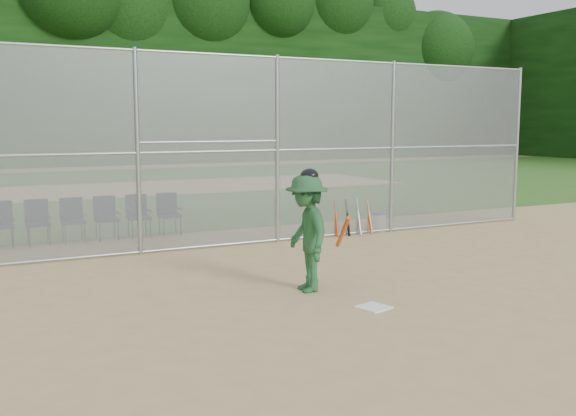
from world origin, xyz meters
name	(u,v)px	position (x,y,z in m)	size (l,w,h in m)	color
ground	(367,305)	(0.00, 0.00, 0.00)	(100.00, 100.00, 0.00)	tan
grass_strip	(110,190)	(0.00, 18.00, 0.01)	(100.00, 100.00, 0.00)	#2C5C1B
dirt_patch_far	(110,189)	(0.00, 18.00, 0.01)	(24.00, 24.00, 0.00)	tan
backstop_fence	(234,148)	(0.00, 5.00, 2.07)	(16.09, 0.09, 4.00)	gray
treeline	(95,51)	(0.00, 20.00, 5.50)	(81.00, 60.00, 11.00)	black
home_plate	(373,307)	(0.00, -0.16, 0.01)	(0.40, 0.40, 0.02)	white
batter_at_plate	(307,232)	(-0.39, 1.09, 0.92)	(0.96, 1.38, 1.89)	#21532B
water_cooler	(378,221)	(3.78, 5.19, 0.23)	(0.36, 0.36, 0.46)	white
spare_bats	(353,217)	(2.94, 5.00, 0.42)	(0.96, 0.30, 0.85)	#D84C14
chair_2	(1,225)	(-4.41, 6.93, 0.48)	(0.54, 0.52, 0.96)	#0D1732
chair_3	(38,223)	(-3.69, 6.93, 0.48)	(0.54, 0.52, 0.96)	#0D1732
chair_4	(73,221)	(-2.98, 6.93, 0.48)	(0.54, 0.52, 0.96)	#0D1732
chair_5	(107,218)	(-2.27, 6.93, 0.48)	(0.54, 0.52, 0.96)	#0D1732
chair_6	(139,216)	(-1.55, 6.93, 0.48)	(0.54, 0.52, 0.96)	#0D1732
chair_7	(170,214)	(-0.84, 6.93, 0.48)	(0.54, 0.52, 0.96)	#0D1732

